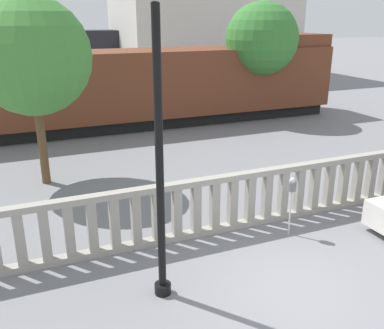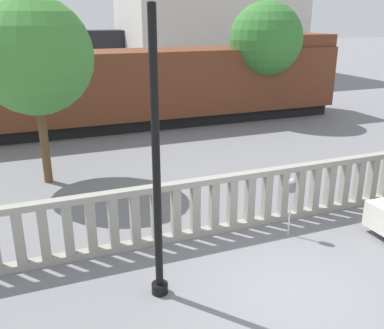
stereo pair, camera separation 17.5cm
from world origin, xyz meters
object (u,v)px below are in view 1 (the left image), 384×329
Objects in this scene: lamppost at (159,131)px; train_near at (154,86)px; train_far at (71,54)px; tree_left at (32,57)px; tree_right at (262,39)px; parking_meter at (292,189)px.

lamppost is 0.30× the size of train_near.
lamppost is 30.31m from train_far.
train_near is (3.97, 12.84, -1.31)m from lamppost.
tree_left is 0.98× the size of tree_right.
lamppost is at bearing -127.64° from tree_right.
tree_right reaches higher than train_near.
parking_meter is at bearing -48.51° from tree_left.
lamppost reaches higher than parking_meter.
lamppost is at bearing -94.62° from train_far.
tree_left reaches higher than lamppost.
train_near reaches higher than parking_meter.
parking_meter is (3.54, 1.04, -1.98)m from lamppost.
train_near is at bearing 47.67° from tree_left.
tree_left reaches higher than train_near.
train_near is at bearing 168.61° from tree_right.
lamppost is 0.97× the size of tree_right.
train_near is at bearing 87.91° from parking_meter.
tree_left is at bearing -132.33° from train_near.
parking_meter is at bearing -92.09° from train_near.
tree_right reaches higher than parking_meter.
parking_meter is 0.08× the size of train_near.
train_near is 5.63m from tree_right.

